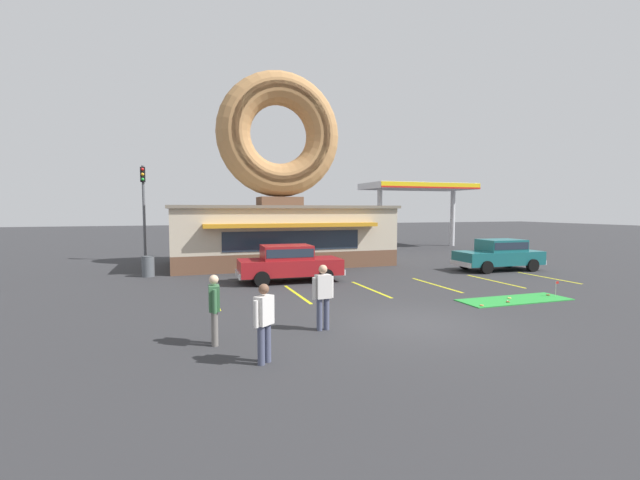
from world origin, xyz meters
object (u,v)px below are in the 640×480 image
at_px(golf_ball, 507,301).
at_px(traffic_light_pole, 144,200).
at_px(pedestrian_hooded_kid, 323,294).
at_px(car_teal, 499,254).
at_px(pedestrian_leather_jacket_man, 264,320).
at_px(car_red, 289,262).
at_px(pedestrian_blue_sweater_man, 214,306).
at_px(putting_flag_pin, 557,285).
at_px(trash_bin, 148,266).

distance_m(golf_ball, traffic_light_pole, 21.04).
distance_m(pedestrian_hooded_kid, traffic_light_pole, 18.75).
bearing_deg(car_teal, pedestrian_leather_jacket_man, -146.42).
bearing_deg(car_teal, pedestrian_hooded_kid, -148.51).
xyz_separation_m(car_red, pedestrian_hooded_kid, (-1.02, -7.54, 0.08)).
relative_size(pedestrian_blue_sweater_man, pedestrian_hooded_kid, 0.96).
height_order(golf_ball, pedestrian_leather_jacket_man, pedestrian_leather_jacket_man).
relative_size(putting_flag_pin, pedestrian_hooded_kid, 0.32).
bearing_deg(pedestrian_leather_jacket_man, trash_bin, 102.84).
relative_size(pedestrian_blue_sweater_man, pedestrian_leather_jacket_man, 1.00).
distance_m(pedestrian_leather_jacket_man, traffic_light_pole, 20.14).
bearing_deg(car_red, putting_flag_pin, -37.06).
bearing_deg(golf_ball, trash_bin, 140.50).
bearing_deg(traffic_light_pole, putting_flag_pin, -48.16).
distance_m(golf_ball, pedestrian_leather_jacket_man, 9.54).
distance_m(car_red, trash_bin, 6.86).
xyz_separation_m(car_teal, traffic_light_pole, (-17.65, 10.24, 2.84)).
relative_size(golf_ball, pedestrian_hooded_kid, 0.02).
bearing_deg(pedestrian_hooded_kid, trash_bin, 113.84).
bearing_deg(traffic_light_pole, pedestrian_blue_sweater_man, -81.68).
bearing_deg(pedestrian_blue_sweater_man, putting_flag_pin, 7.65).
relative_size(pedestrian_leather_jacket_man, traffic_light_pole, 0.28).
bearing_deg(trash_bin, traffic_light_pole, 94.74).
bearing_deg(car_teal, pedestrian_blue_sweater_man, -152.44).
bearing_deg(trash_bin, golf_ball, -39.50).
relative_size(car_teal, pedestrian_hooded_kid, 2.70).
height_order(pedestrian_hooded_kid, trash_bin, pedestrian_hooded_kid).
xyz_separation_m(pedestrian_leather_jacket_man, traffic_light_pole, (-3.50, 19.63, 2.80)).
height_order(pedestrian_blue_sweater_man, pedestrian_leather_jacket_man, pedestrian_leather_jacket_man).
xyz_separation_m(pedestrian_blue_sweater_man, pedestrian_leather_jacket_man, (0.86, -1.56, 0.00)).
distance_m(golf_ball, trash_bin, 15.46).
distance_m(pedestrian_blue_sweater_man, trash_bin, 11.56).
height_order(car_red, pedestrian_hooded_kid, pedestrian_hooded_kid).
bearing_deg(golf_ball, pedestrian_blue_sweater_man, -171.12).
xyz_separation_m(putting_flag_pin, traffic_light_pole, (-14.73, 16.45, 3.27)).
xyz_separation_m(car_teal, pedestrian_leather_jacket_man, (-14.15, -9.39, 0.04)).
distance_m(putting_flag_pin, pedestrian_hooded_kid, 9.41).
bearing_deg(pedestrian_blue_sweater_man, traffic_light_pole, 98.32).
bearing_deg(car_teal, traffic_light_pole, 149.88).
relative_size(putting_flag_pin, car_red, 0.12).
bearing_deg(pedestrian_leather_jacket_man, car_teal, 33.58).
bearing_deg(pedestrian_leather_jacket_man, pedestrian_hooded_kid, 44.72).
bearing_deg(golf_ball, pedestrian_hooded_kid, -170.41).
bearing_deg(putting_flag_pin, pedestrian_blue_sweater_man, -172.35).
xyz_separation_m(pedestrian_blue_sweater_man, traffic_light_pole, (-2.64, 18.07, 2.80)).
height_order(car_red, pedestrian_blue_sweater_man, pedestrian_blue_sweater_man).
bearing_deg(pedestrian_leather_jacket_man, pedestrian_blue_sweater_man, 118.84).
xyz_separation_m(car_red, traffic_light_pole, (-6.45, 10.20, 2.84)).
height_order(putting_flag_pin, traffic_light_pole, traffic_light_pole).
relative_size(putting_flag_pin, car_teal, 0.12).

